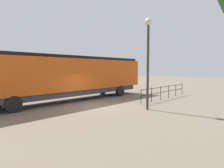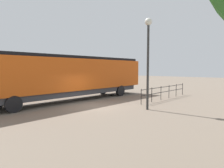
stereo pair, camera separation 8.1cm
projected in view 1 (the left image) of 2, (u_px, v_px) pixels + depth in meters
The scene contains 4 objects.
ground_plane at pixel (94, 106), 15.44m from camera, with size 120.00×120.00×0.00m, color #756656.
locomotive at pixel (75, 76), 18.23m from camera, with size 2.82×16.87×3.89m.
lamp_post at pixel (148, 48), 13.84m from camera, with size 0.49×0.49×6.19m.
platform_fence at pixel (165, 91), 19.04m from camera, with size 0.05×8.05×1.24m.
Camera 1 is at (11.09, -10.60, 2.81)m, focal length 32.95 mm.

